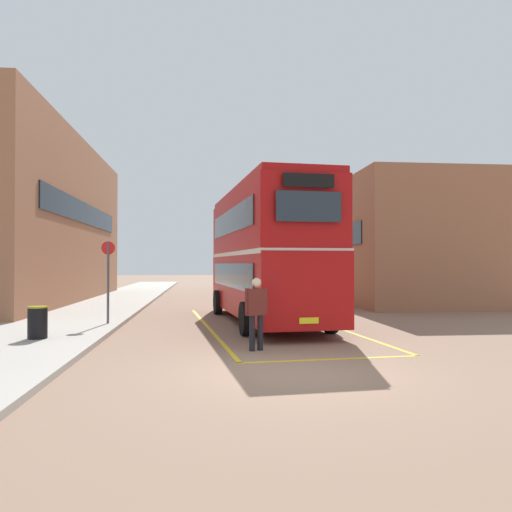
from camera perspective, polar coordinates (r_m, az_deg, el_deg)
ground_plane at (r=24.32m, az=-1.68°, el=-5.82°), size 135.60×135.60×0.00m
sidewalk_left at (r=27.04m, az=-16.00°, el=-5.13°), size 4.00×57.60×0.14m
brick_building_left at (r=29.59m, az=-23.82°, el=3.58°), size 5.60×20.58×8.70m
depot_building_right at (r=30.19m, az=15.03°, el=1.34°), size 7.07×14.14×6.48m
double_decker_bus at (r=18.27m, az=1.05°, el=0.42°), size 3.60×10.48×4.75m
single_deck_bus at (r=38.36m, az=1.65°, el=-1.53°), size 3.20×9.13×3.02m
pedestrian_boarding at (r=12.40m, az=0.02°, el=-5.86°), size 0.55×0.39×1.76m
litter_bin at (r=14.65m, az=-23.27°, el=-6.84°), size 0.53×0.53×0.85m
bus_stop_sign at (r=17.46m, az=-16.23°, el=-1.95°), size 0.44×0.08×2.70m
bay_marking_yellow at (r=16.50m, az=2.19°, el=-8.18°), size 5.45×12.68×0.01m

